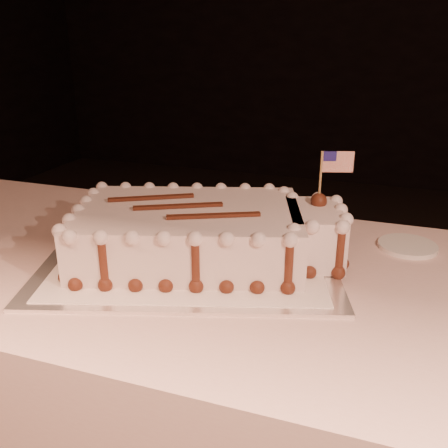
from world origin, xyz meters
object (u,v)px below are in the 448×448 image
(banquet_table, at_px, (322,431))
(cake_board, at_px, (190,258))
(sheet_cake, at_px, (205,233))
(side_plate, at_px, (408,246))

(banquet_table, relative_size, cake_board, 3.80)
(cake_board, bearing_deg, sheet_cake, 0.14)
(sheet_cake, distance_m, side_plate, 0.48)
(side_plate, bearing_deg, banquet_table, -119.21)
(side_plate, bearing_deg, sheet_cake, -152.80)
(sheet_cake, bearing_deg, side_plate, 27.20)
(banquet_table, xyz_separation_m, cake_board, (-0.32, 0.01, 0.38))
(cake_board, height_order, side_plate, side_plate)
(cake_board, height_order, sheet_cake, sheet_cake)
(sheet_cake, xyz_separation_m, side_plate, (0.43, 0.22, -0.06))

